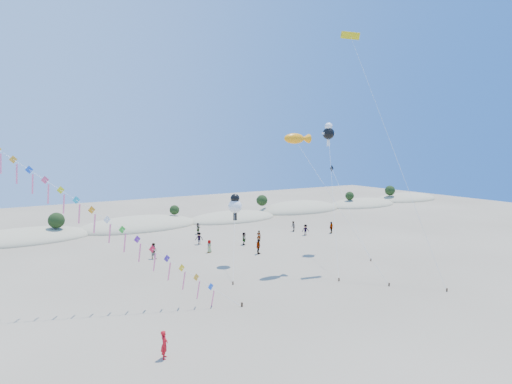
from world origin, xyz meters
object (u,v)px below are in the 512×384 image
object	(u,v)px
kite_train	(31,172)
flyer_foreground	(164,345)
parafoil_kite	(352,41)
fish_kite	(297,139)

from	to	relation	value
kite_train	flyer_foreground	xyz separation A→B (m)	(5.75, -12.54, -9.96)
kite_train	parafoil_kite	distance (m)	33.10
flyer_foreground	kite_train	bearing A→B (deg)	52.19
parafoil_kite	kite_train	bearing A→B (deg)	175.32
fish_kite	flyer_foreground	size ratio (longest dim) A/B	8.09
fish_kite	parafoil_kite	bearing A→B (deg)	-10.01
kite_train	flyer_foreground	bearing A→B (deg)	-65.36
fish_kite	flyer_foreground	bearing A→B (deg)	-148.74
kite_train	flyer_foreground	world-z (taller)	kite_train
kite_train	fish_kite	bearing A→B (deg)	-3.29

